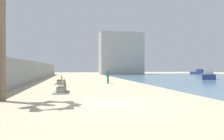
% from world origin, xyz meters
% --- Properties ---
extents(ground_plane, '(120.00, 120.00, 0.00)m').
position_xyz_m(ground_plane, '(0.00, 18.00, 0.00)').
color(ground_plane, '#C6B793').
extents(seawall, '(0.80, 64.00, 2.69)m').
position_xyz_m(seawall, '(-7.50, 18.00, 1.34)').
color(seawall, gray).
rests_on(seawall, ground).
extents(bench_near, '(1.16, 2.13, 0.98)m').
position_xyz_m(bench_near, '(-3.00, 4.88, 0.23)').
color(bench_near, gray).
rests_on(bench_near, ground).
extents(bench_far, '(1.14, 2.12, 0.98)m').
position_xyz_m(bench_far, '(-3.60, 13.35, 0.23)').
color(bench_far, gray).
rests_on(bench_far, ground).
extents(person_walking, '(0.48, 0.31, 1.62)m').
position_xyz_m(person_walking, '(1.94, 13.28, 0.94)').
color(person_walking, teal).
rests_on(person_walking, ground).
extents(boat_outer, '(2.67, 5.58, 1.49)m').
position_xyz_m(boat_outer, '(34.12, 42.96, 0.58)').
color(boat_outer, navy).
rests_on(boat_outer, water_bay).
extents(boat_distant, '(4.31, 5.22, 1.89)m').
position_xyz_m(boat_distant, '(19.29, 18.70, 0.72)').
color(boat_distant, navy).
rests_on(boat_distant, water_bay).
extents(harbor_building, '(12.00, 6.00, 11.70)m').
position_xyz_m(harbor_building, '(11.38, 46.00, 5.85)').
color(harbor_building, '#ADAAA3').
rests_on(harbor_building, ground).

